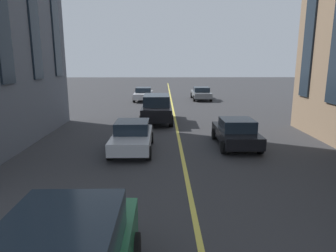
# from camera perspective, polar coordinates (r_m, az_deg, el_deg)

# --- Properties ---
(lane_centre_line) EXTENTS (80.00, 0.16, 0.01)m
(lane_centre_line) POSITION_cam_1_polar(r_m,az_deg,el_deg) (16.10, 2.13, -2.68)
(lane_centre_line) COLOR #D8C64C
(lane_centre_line) RESTS_ON ground_plane
(car_silver_mid) EXTENTS (3.90, 1.89, 1.40)m
(car_silver_mid) POSITION_cam_1_polar(r_m,az_deg,el_deg) (14.17, -6.82, -1.95)
(car_silver_mid) COLOR #B7BABF
(car_silver_mid) RESTS_ON ground_plane
(car_black_near) EXTENTS (4.70, 2.14, 1.88)m
(car_black_near) POSITION_cam_1_polar(r_m,az_deg,el_deg) (20.63, -2.13, 3.41)
(car_black_near) COLOR black
(car_black_near) RESTS_ON ground_plane
(car_grey_parked_b) EXTENTS (4.40, 1.95, 1.37)m
(car_grey_parked_b) POSITION_cam_1_polar(r_m,az_deg,el_deg) (32.73, 6.30, 6.22)
(car_grey_parked_b) COLOR slate
(car_grey_parked_b) RESTS_ON ground_plane
(car_silver_trailing) EXTENTS (4.40, 1.95, 1.37)m
(car_silver_trailing) POSITION_cam_1_polar(r_m,az_deg,el_deg) (31.98, -4.68, 6.11)
(car_silver_trailing) COLOR #B7BABF
(car_silver_trailing) RESTS_ON ground_plane
(car_black_oncoming) EXTENTS (3.90, 1.89, 1.40)m
(car_black_oncoming) POSITION_cam_1_polar(r_m,az_deg,el_deg) (15.19, 12.79, -1.20)
(car_black_oncoming) COLOR black
(car_black_oncoming) RESTS_ON ground_plane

